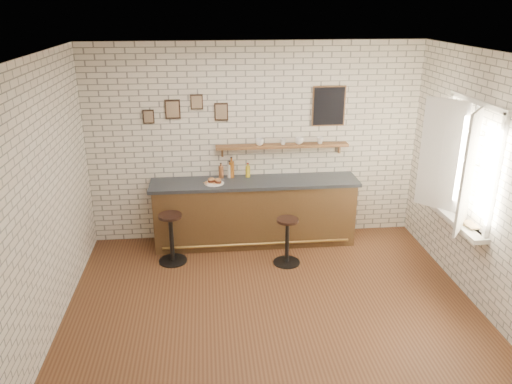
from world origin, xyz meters
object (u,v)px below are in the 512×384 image
sandwich_plate (214,183)px  book_upper (466,225)px  bitters_bottle_amber (232,169)px  shelf_cup_b (283,142)px  ciabatta_sandwich (215,181)px  shelf_cup_c (299,141)px  bar_stool_right (287,240)px  bitters_bottle_brown (221,172)px  condiment_bottle_yellow (248,171)px  shelf_cup_d (320,140)px  bar_counter (255,212)px  book_lower (465,226)px  bar_stool_left (171,237)px  bitters_bottle_white (230,171)px  shelf_cup_a (260,142)px

sandwich_plate → book_upper: bearing=-28.7°
bitters_bottle_amber → shelf_cup_b: 0.88m
ciabatta_sandwich → shelf_cup_c: bearing=11.5°
sandwich_plate → bar_stool_right: 1.35m
shelf_cup_c → bitters_bottle_brown: bearing=83.3°
bitters_bottle_brown → bitters_bottle_amber: 0.16m
shelf_cup_b → condiment_bottle_yellow: bearing=106.4°
bar_stool_right → shelf_cup_d: shelf_cup_d is taller
bar_counter → bitters_bottle_brown: bearing=159.1°
sandwich_plate → bitters_bottle_brown: bearing=65.3°
book_lower → book_upper: size_ratio=0.87×
bitters_bottle_amber → shelf_cup_c: (1.02, 0.01, 0.41)m
sandwich_plate → shelf_cup_d: size_ratio=2.67×
bar_stool_left → shelf_cup_b: size_ratio=8.03×
bitters_bottle_amber → shelf_cup_d: shelf_cup_d is taller
bar_stool_right → book_lower: (2.03, -0.98, 0.57)m
sandwich_plate → condiment_bottle_yellow: condiment_bottle_yellow is taller
shelf_cup_d → shelf_cup_b: bearing=164.2°
book_upper → sandwich_plate: bearing=150.3°
shelf_cup_d → book_upper: shelf_cup_d is taller
bitters_bottle_white → shelf_cup_c: shelf_cup_c is taller
bitters_bottle_brown → condiment_bottle_yellow: 0.40m
shelf_cup_b → bitters_bottle_amber: bearing=106.0°
bitters_bottle_amber → bar_stool_right: bearing=-51.4°
book_upper → bar_counter: bearing=143.6°
bar_counter → shelf_cup_b: 1.15m
bar_stool_left → bar_stool_right: size_ratio=1.07×
bar_stool_left → ciabatta_sandwich: bearing=34.6°
bar_stool_right → shelf_cup_c: bearing=71.7°
bar_stool_left → book_lower: book_lower is taller
shelf_cup_c → bar_counter: bearing=98.9°
condiment_bottle_yellow → shelf_cup_d: bearing=0.7°
bar_counter → book_upper: size_ratio=12.60×
bitters_bottle_amber → condiment_bottle_yellow: (0.25, -0.00, -0.04)m
ciabatta_sandwich → bitters_bottle_amber: (0.26, 0.25, 0.08)m
bar_counter → shelf_cup_d: 1.47m
bitters_bottle_white → shelf_cup_c: 1.14m
bitters_bottle_white → shelf_cup_d: (1.37, 0.01, 0.43)m
bar_stool_left → sandwich_plate: bearing=35.0°
bitters_bottle_white → bitters_bottle_amber: (0.03, 0.00, 0.02)m
book_upper → bitters_bottle_white: bearing=144.6°
bar_stool_left → bitters_bottle_white: bearing=38.2°
book_upper → shelf_cup_b: bearing=134.8°
bar_counter → shelf_cup_a: size_ratio=24.49×
bar_stool_left → bar_stool_right: (1.62, -0.21, -0.02)m
sandwich_plate → bitters_bottle_amber: bearing=42.3°
bar_counter → book_lower: size_ratio=14.54×
bitters_bottle_amber → shelf_cup_a: shelf_cup_a is taller
condiment_bottle_yellow → book_upper: condiment_bottle_yellow is taller
bar_stool_left → book_lower: 3.88m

